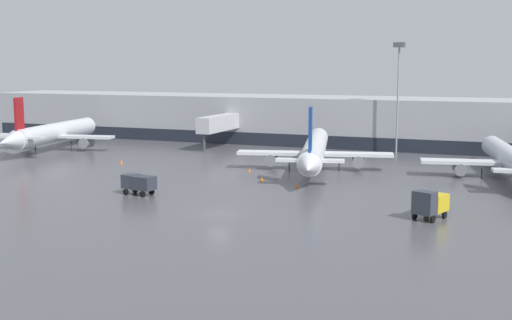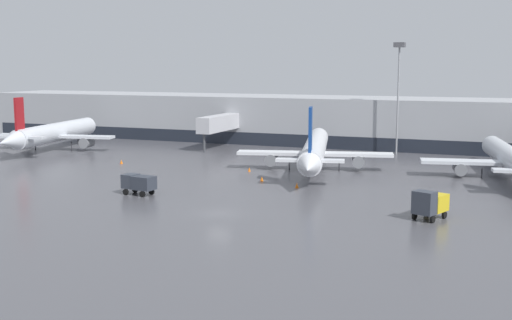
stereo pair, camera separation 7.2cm
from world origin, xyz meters
name	(u,v)px [view 1 (the left image)]	position (x,y,z in m)	size (l,w,h in m)	color
ground_plane	(219,213)	(0.00, 0.00, 0.00)	(320.00, 320.00, 0.00)	#4C4C51
terminal_building	(357,121)	(0.18, 61.81, 4.50)	(160.00, 30.32, 9.00)	#9EA0A5
parked_jet_0	(511,159)	(27.50, 33.32, 2.55)	(23.59, 35.98, 8.74)	silver
parked_jet_1	(315,150)	(1.12, 30.34, 2.94)	(22.33, 38.14, 9.93)	silver
parked_jet_2	(54,133)	(-48.14, 34.23, 3.11)	(21.96, 33.77, 9.91)	silver
service_truck_0	(430,203)	(20.23, 5.39, 1.62)	(3.34, 4.37, 2.94)	gold
service_truck_1	(139,183)	(-12.68, 5.22, 1.45)	(4.19, 2.36, 2.34)	#2D333D
traffic_cone_0	(121,162)	(-28.17, 25.03, 0.30)	(0.46, 0.46, 0.60)	orange
traffic_cone_1	(249,169)	(-7.10, 25.54, 0.29)	(0.40, 0.40, 0.57)	orange
traffic_cone_2	(262,179)	(-2.63, 18.98, 0.32)	(0.41, 0.41, 0.63)	orange
traffic_cone_3	(297,185)	(3.12, 16.07, 0.33)	(0.44, 0.44, 0.66)	orange
apron_light_mast_1	(399,67)	(9.28, 51.82, 14.77)	(1.80, 1.80, 18.78)	gray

